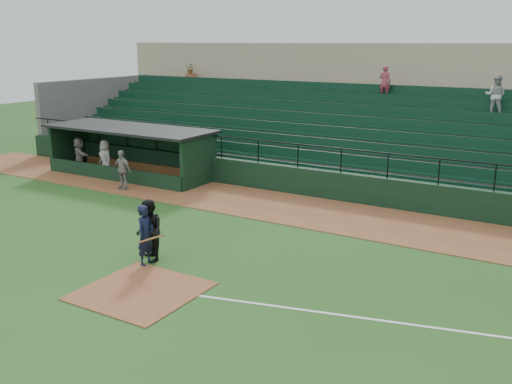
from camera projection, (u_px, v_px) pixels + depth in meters
The scene contains 11 objects.
ground at pixel (165, 279), 16.10m from camera, with size 90.00×90.00×0.00m, color #23501A.
warning_track at pixel (295, 209), 22.73m from camera, with size 40.00×4.00×0.03m, color brown.
home_plate_dirt at pixel (141, 291), 15.27m from camera, with size 3.00×3.00×0.03m, color brown.
foul_line at pixel (469, 332), 13.12m from camera, with size 18.00×0.09×0.01m, color white.
stadium_structure at pixel (371, 126), 29.15m from camera, with size 38.00×13.08×6.40m.
dugout at pixel (136, 148), 28.53m from camera, with size 8.90×3.20×2.42m.
batter_at_plate at pixel (146, 235), 16.90m from camera, with size 1.05×0.73×1.85m.
umpire at pixel (149, 231), 17.19m from camera, with size 0.93×0.72×1.91m, color black.
dugout_player_a at pixel (122, 170), 25.55m from camera, with size 1.04×0.43×1.78m, color gray.
dugout_player_b at pixel (106, 158), 27.93m from camera, with size 0.89×0.58×1.82m, color #A9A39E.
dugout_player_c at pixel (80, 154), 29.11m from camera, with size 1.61×0.51×1.74m, color #9A9590.
Camera 1 is at (9.89, -11.48, 6.50)m, focal length 39.98 mm.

